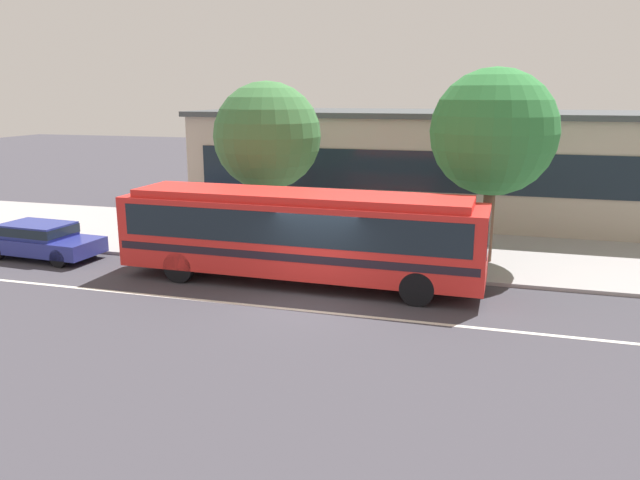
{
  "coord_description": "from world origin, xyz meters",
  "views": [
    {
      "loc": [
        4.94,
        -16.26,
        5.92
      ],
      "look_at": [
        -0.41,
        2.23,
        1.3
      ],
      "focal_mm": 34.55,
      "sensor_mm": 36.0,
      "label": 1
    }
  ],
  "objects_px": {
    "transit_bus": "(299,231)",
    "pedestrian_waiting_near_sign": "(207,223)",
    "bus_stop_sign": "(457,225)",
    "sedan_behind_bus": "(41,239)",
    "street_tree_near_stop": "(267,136)",
    "street_tree_mid_block": "(494,133)"
  },
  "relations": [
    {
      "from": "sedan_behind_bus",
      "to": "street_tree_near_stop",
      "type": "distance_m",
      "value": 9.13
    },
    {
      "from": "sedan_behind_bus",
      "to": "transit_bus",
      "type": "bearing_deg",
      "value": -1.59
    },
    {
      "from": "sedan_behind_bus",
      "to": "pedestrian_waiting_near_sign",
      "type": "xyz_separation_m",
      "value": [
        5.41,
        2.57,
        0.38
      ]
    },
    {
      "from": "pedestrian_waiting_near_sign",
      "to": "bus_stop_sign",
      "type": "relative_size",
      "value": 0.67
    },
    {
      "from": "street_tree_mid_block",
      "to": "transit_bus",
      "type": "bearing_deg",
      "value": -145.07
    },
    {
      "from": "transit_bus",
      "to": "pedestrian_waiting_near_sign",
      "type": "bearing_deg",
      "value": 148.34
    },
    {
      "from": "sedan_behind_bus",
      "to": "pedestrian_waiting_near_sign",
      "type": "height_order",
      "value": "pedestrian_waiting_near_sign"
    },
    {
      "from": "bus_stop_sign",
      "to": "transit_bus",
      "type": "bearing_deg",
      "value": -155.86
    },
    {
      "from": "pedestrian_waiting_near_sign",
      "to": "transit_bus",
      "type": "bearing_deg",
      "value": -31.66
    },
    {
      "from": "street_tree_mid_block",
      "to": "pedestrian_waiting_near_sign",
      "type": "bearing_deg",
      "value": -173.92
    },
    {
      "from": "transit_bus",
      "to": "sedan_behind_bus",
      "type": "bearing_deg",
      "value": 178.41
    },
    {
      "from": "bus_stop_sign",
      "to": "street_tree_mid_block",
      "type": "distance_m",
      "value": 3.54
    },
    {
      "from": "bus_stop_sign",
      "to": "pedestrian_waiting_near_sign",
      "type": "bearing_deg",
      "value": 175.48
    },
    {
      "from": "transit_bus",
      "to": "bus_stop_sign",
      "type": "height_order",
      "value": "transit_bus"
    },
    {
      "from": "sedan_behind_bus",
      "to": "pedestrian_waiting_near_sign",
      "type": "bearing_deg",
      "value": 25.4
    },
    {
      "from": "street_tree_near_stop",
      "to": "street_tree_mid_block",
      "type": "relative_size",
      "value": 0.94
    },
    {
      "from": "sedan_behind_bus",
      "to": "street_tree_mid_block",
      "type": "distance_m",
      "value": 16.56
    },
    {
      "from": "transit_bus",
      "to": "pedestrian_waiting_near_sign",
      "type": "relative_size",
      "value": 6.92
    },
    {
      "from": "transit_bus",
      "to": "pedestrian_waiting_near_sign",
      "type": "xyz_separation_m",
      "value": [
        -4.62,
        2.85,
        -0.6
      ]
    },
    {
      "from": "pedestrian_waiting_near_sign",
      "to": "street_tree_mid_block",
      "type": "xyz_separation_m",
      "value": [
        10.27,
        1.09,
        3.51
      ]
    },
    {
      "from": "sedan_behind_bus",
      "to": "bus_stop_sign",
      "type": "distance_m",
      "value": 14.89
    },
    {
      "from": "bus_stop_sign",
      "to": "street_tree_near_stop",
      "type": "xyz_separation_m",
      "value": [
        -7.36,
        2.16,
        2.58
      ]
    }
  ]
}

